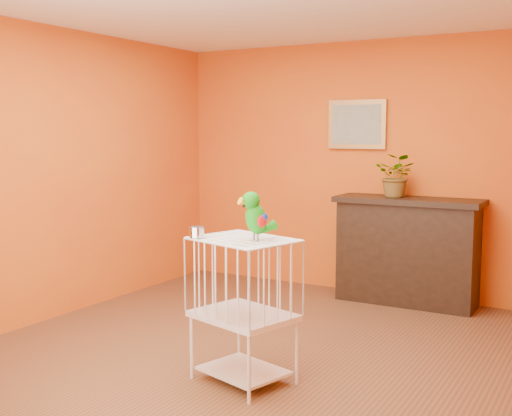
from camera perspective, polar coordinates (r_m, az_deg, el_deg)
The scene contains 8 objects.
ground at distance 5.00m, azimuth -0.72°, elevation -12.72°, with size 4.50×4.50×0.00m, color brown.
room_shell at distance 4.72m, azimuth -0.75°, elevation 5.73°, with size 4.50×4.50×4.50m.
console_cabinet at distance 6.43m, azimuth 13.27°, elevation -3.71°, with size 1.40×0.50×1.04m.
potted_plant at distance 6.44m, azimuth 12.54°, elevation 2.45°, with size 0.38×0.42×0.33m, color #26722D.
framed_picture at distance 6.73m, azimuth 8.95°, elevation 7.36°, with size 0.62×0.04×0.50m.
birdcage at distance 4.31m, azimuth -1.12°, elevation -8.91°, with size 0.74×0.64×0.97m.
feed_cup at distance 4.25m, azimuth -5.30°, elevation -2.14°, with size 0.10×0.10×0.07m, color silver.
parrot at distance 4.13m, azimuth -0.04°, elevation -0.65°, with size 0.21×0.27×0.32m.
Camera 1 is at (2.39, -4.07, 1.66)m, focal length 45.00 mm.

